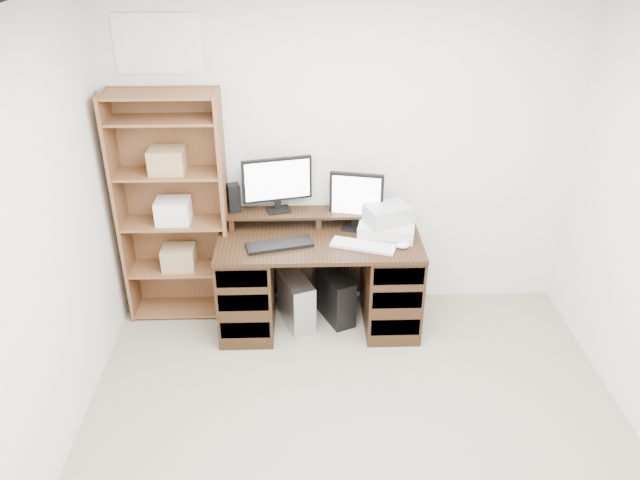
{
  "coord_description": "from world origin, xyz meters",
  "views": [
    {
      "loc": [
        -0.32,
        -2.4,
        2.91
      ],
      "look_at": [
        -0.2,
        1.43,
        0.85
      ],
      "focal_mm": 35.0,
      "sensor_mm": 36.0,
      "label": 1
    }
  ],
  "objects_px": {
    "desk": "(319,280)",
    "bookshelf": "(174,207)",
    "monitor_wide": "(277,182)",
    "tower_silver": "(296,301)",
    "tower_black": "(335,297)",
    "monitor_small": "(356,199)",
    "printer": "(387,229)"
  },
  "relations": [
    {
      "from": "monitor_small",
      "to": "tower_black",
      "type": "distance_m",
      "value": 0.82
    },
    {
      "from": "printer",
      "to": "bookshelf",
      "type": "distance_m",
      "value": 1.6
    },
    {
      "from": "desk",
      "to": "printer",
      "type": "xyz_separation_m",
      "value": [
        0.5,
        0.04,
        0.41
      ]
    },
    {
      "from": "monitor_wide",
      "to": "tower_black",
      "type": "relative_size",
      "value": 1.22
    },
    {
      "from": "desk",
      "to": "tower_silver",
      "type": "height_order",
      "value": "desk"
    },
    {
      "from": "desk",
      "to": "printer",
      "type": "distance_m",
      "value": 0.65
    },
    {
      "from": "bookshelf",
      "to": "monitor_wide",
      "type": "bearing_deg",
      "value": 2.38
    },
    {
      "from": "printer",
      "to": "monitor_wide",
      "type": "bearing_deg",
      "value": 178.02
    },
    {
      "from": "desk",
      "to": "bookshelf",
      "type": "height_order",
      "value": "bookshelf"
    },
    {
      "from": "desk",
      "to": "bookshelf",
      "type": "distance_m",
      "value": 1.22
    },
    {
      "from": "monitor_wide",
      "to": "bookshelf",
      "type": "height_order",
      "value": "bookshelf"
    },
    {
      "from": "desk",
      "to": "bookshelf",
      "type": "bearing_deg",
      "value": 168.9
    },
    {
      "from": "tower_black",
      "to": "bookshelf",
      "type": "xyz_separation_m",
      "value": [
        -1.21,
        0.16,
        0.72
      ]
    },
    {
      "from": "desk",
      "to": "monitor_wide",
      "type": "bearing_deg",
      "value": 141.12
    },
    {
      "from": "printer",
      "to": "bookshelf",
      "type": "bearing_deg",
      "value": -174.01
    },
    {
      "from": "printer",
      "to": "tower_silver",
      "type": "xyz_separation_m",
      "value": [
        -0.68,
        -0.04,
        -0.6
      ]
    },
    {
      "from": "monitor_small",
      "to": "printer",
      "type": "relative_size",
      "value": 1.08
    },
    {
      "from": "bookshelf",
      "to": "printer",
      "type": "bearing_deg",
      "value": -6.11
    },
    {
      "from": "monitor_wide",
      "to": "tower_silver",
      "type": "height_order",
      "value": "monitor_wide"
    },
    {
      "from": "tower_black",
      "to": "bookshelf",
      "type": "relative_size",
      "value": 0.24
    },
    {
      "from": "desk",
      "to": "tower_silver",
      "type": "distance_m",
      "value": 0.26
    },
    {
      "from": "monitor_wide",
      "to": "tower_silver",
      "type": "distance_m",
      "value": 0.94
    },
    {
      "from": "monitor_wide",
      "to": "tower_black",
      "type": "xyz_separation_m",
      "value": [
        0.43,
        -0.19,
        -0.91
      ]
    },
    {
      "from": "monitor_wide",
      "to": "tower_black",
      "type": "distance_m",
      "value": 1.02
    },
    {
      "from": "tower_silver",
      "to": "monitor_small",
      "type": "bearing_deg",
      "value": -0.32
    },
    {
      "from": "tower_black",
      "to": "bookshelf",
      "type": "height_order",
      "value": "bookshelf"
    },
    {
      "from": "desk",
      "to": "monitor_wide",
      "type": "relative_size",
      "value": 2.9
    },
    {
      "from": "tower_silver",
      "to": "bookshelf",
      "type": "relative_size",
      "value": 0.22
    },
    {
      "from": "monitor_small",
      "to": "tower_black",
      "type": "xyz_separation_m",
      "value": [
        -0.15,
        -0.11,
        -0.79
      ]
    },
    {
      "from": "tower_black",
      "to": "monitor_wide",
      "type": "bearing_deg",
      "value": 132.97
    },
    {
      "from": "monitor_small",
      "to": "tower_black",
      "type": "height_order",
      "value": "monitor_small"
    },
    {
      "from": "monitor_small",
      "to": "bookshelf",
      "type": "height_order",
      "value": "bookshelf"
    }
  ]
}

